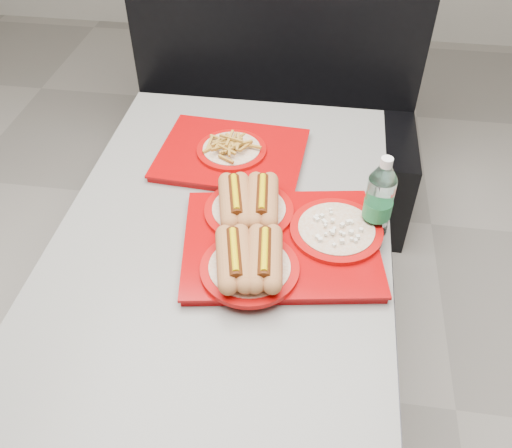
# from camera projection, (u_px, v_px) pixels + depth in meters

# --- Properties ---
(ground) EXTENTS (6.00, 6.00, 0.00)m
(ground) POSITION_uv_depth(u_px,v_px,m) (231.00, 381.00, 1.98)
(ground) COLOR gray
(ground) RESTS_ON ground
(diner_table) EXTENTS (0.92, 1.42, 0.75)m
(diner_table) POSITION_uv_depth(u_px,v_px,m) (225.00, 275.00, 1.58)
(diner_table) COLOR black
(diner_table) RESTS_ON ground
(booth_bench) EXTENTS (1.30, 0.57, 1.35)m
(booth_bench) POSITION_uv_depth(u_px,v_px,m) (270.00, 124.00, 2.49)
(booth_bench) COLOR black
(booth_bench) RESTS_ON ground
(tray_near) EXTENTS (0.56, 0.47, 0.11)m
(tray_near) POSITION_uv_depth(u_px,v_px,m) (273.00, 236.00, 1.40)
(tray_near) COLOR #960405
(tray_near) RESTS_ON diner_table
(tray_far) EXTENTS (0.47, 0.38, 0.09)m
(tray_far) POSITION_uv_depth(u_px,v_px,m) (232.00, 151.00, 1.70)
(tray_far) COLOR #960405
(tray_far) RESTS_ON diner_table
(water_bottle) EXTENTS (0.08, 0.08, 0.24)m
(water_bottle) POSITION_uv_depth(u_px,v_px,m) (379.00, 201.00, 1.40)
(water_bottle) COLOR silver
(water_bottle) RESTS_ON diner_table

